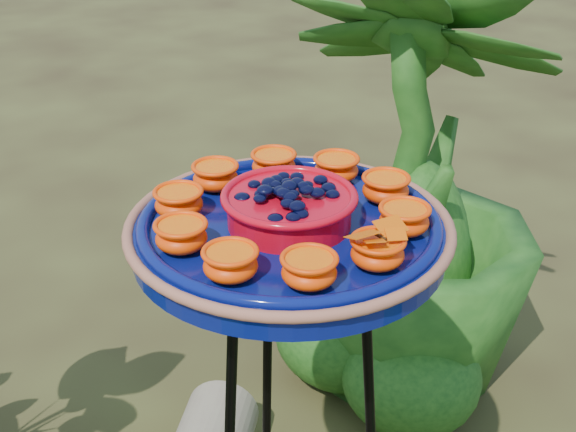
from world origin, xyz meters
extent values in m
torus|color=black|center=(0.10, 0.04, 0.84)|extent=(0.30, 0.30, 0.02)
cylinder|color=black|center=(0.14, 0.18, 0.42)|extent=(0.03, 0.08, 0.84)
cylinder|color=#071057|center=(0.10, 0.04, 0.87)|extent=(0.52, 0.52, 0.04)
torus|color=#9D6147|center=(0.10, 0.04, 0.88)|extent=(0.45, 0.45, 0.02)
torus|color=#071057|center=(0.10, 0.04, 0.89)|extent=(0.41, 0.41, 0.02)
cylinder|color=red|center=(0.10, 0.04, 0.91)|extent=(0.20, 0.20, 0.04)
torus|color=red|center=(0.10, 0.04, 0.93)|extent=(0.18, 0.18, 0.01)
ellipsoid|color=black|center=(0.10, 0.04, 0.93)|extent=(0.15, 0.15, 0.03)
ellipsoid|color=#FF4102|center=(0.26, 0.03, 0.90)|extent=(0.07, 0.07, 0.03)
cylinder|color=#FF9105|center=(0.26, 0.03, 0.92)|extent=(0.06, 0.06, 0.01)
ellipsoid|color=#FF4102|center=(0.23, 0.12, 0.90)|extent=(0.07, 0.07, 0.03)
cylinder|color=#FF9105|center=(0.23, 0.12, 0.92)|extent=(0.06, 0.06, 0.01)
ellipsoid|color=#FF4102|center=(0.16, 0.19, 0.90)|extent=(0.07, 0.07, 0.03)
cylinder|color=#FF9105|center=(0.16, 0.19, 0.92)|extent=(0.06, 0.06, 0.01)
ellipsoid|color=#FF4102|center=(0.07, 0.19, 0.90)|extent=(0.07, 0.07, 0.03)
cylinder|color=#FF9105|center=(0.07, 0.19, 0.92)|extent=(0.06, 0.06, 0.01)
ellipsoid|color=#FF4102|center=(-0.01, 0.14, 0.90)|extent=(0.07, 0.07, 0.03)
cylinder|color=#FF9105|center=(-0.01, 0.14, 0.92)|extent=(0.06, 0.06, 0.01)
ellipsoid|color=#FF4102|center=(-0.05, 0.06, 0.90)|extent=(0.07, 0.07, 0.03)
cylinder|color=#FF9105|center=(-0.05, 0.06, 0.92)|extent=(0.06, 0.06, 0.01)
ellipsoid|color=#FF4102|center=(-0.03, -0.04, 0.90)|extent=(0.07, 0.07, 0.03)
cylinder|color=#FF9105|center=(-0.03, -0.04, 0.92)|extent=(0.06, 0.06, 0.01)
ellipsoid|color=#FF4102|center=(0.05, -0.10, 0.90)|extent=(0.07, 0.07, 0.03)
cylinder|color=#FF9105|center=(0.05, -0.10, 0.92)|extent=(0.06, 0.06, 0.01)
ellipsoid|color=#FF4102|center=(0.14, -0.10, 0.90)|extent=(0.07, 0.07, 0.03)
cylinder|color=#FF9105|center=(0.14, -0.10, 0.92)|extent=(0.06, 0.06, 0.01)
ellipsoid|color=#FF4102|center=(0.22, -0.06, 0.90)|extent=(0.07, 0.07, 0.03)
cylinder|color=#FF9105|center=(0.22, -0.06, 0.92)|extent=(0.06, 0.06, 0.01)
cylinder|color=black|center=(0.14, -0.10, 0.93)|extent=(0.01, 0.03, 0.00)
cube|color=#F65904|center=(0.12, -0.10, 0.93)|extent=(0.04, 0.03, 0.01)
cube|color=#F65904|center=(0.16, -0.10, 0.93)|extent=(0.04, 0.03, 0.01)
imported|color=#164311|center=(0.78, 0.55, 0.55)|extent=(0.87, 0.87, 1.10)
camera|label=1|loc=(-0.39, -0.77, 1.40)|focal=50.00mm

